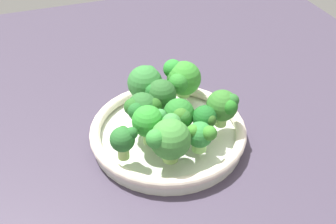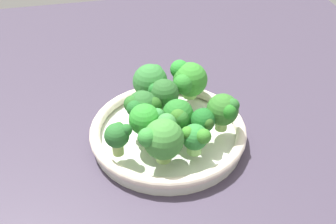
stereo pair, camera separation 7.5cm
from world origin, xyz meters
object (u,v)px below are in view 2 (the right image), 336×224
object	(u,v)px
broccoli_floret_2	(224,110)
broccoli_floret_10	(142,107)
broccoli_floret_4	(145,119)
broccoli_floret_1	(195,138)
broccoli_floret_5	(188,80)
bowl	(168,133)
broccoli_floret_3	(178,116)
broccoli_floret_9	(118,136)
broccoli_floret_8	(162,137)
broccoli_floret_0	(150,81)
broccoli_floret_6	(203,121)
broccoli_floret_7	(163,94)

from	to	relation	value
broccoli_floret_2	broccoli_floret_10	bearing A→B (deg)	73.05
broccoli_floret_4	broccoli_floret_10	bearing A→B (deg)	-1.13
broccoli_floret_1	broccoli_floret_5	size ratio (longest dim) A/B	0.75
bowl	broccoli_floret_10	bearing A→B (deg)	77.23
bowl	broccoli_floret_3	xyz separation A→B (cm)	(-2.36, -1.21, 5.44)
broccoli_floret_2	broccoli_floret_10	world-z (taller)	broccoli_floret_2
broccoli_floret_2	broccoli_floret_9	distance (cm)	18.53
broccoli_floret_8	broccoli_floret_0	bearing A→B (deg)	-4.14
broccoli_floret_6	broccoli_floret_10	distance (cm)	10.91
broccoli_floret_2	broccoli_floret_4	distance (cm)	13.54
broccoli_floret_0	broccoli_floret_2	world-z (taller)	broccoli_floret_0
broccoli_floret_0	broccoli_floret_3	xyz separation A→B (cm)	(-10.93, -2.67, -0.47)
bowl	broccoli_floret_2	world-z (taller)	broccoli_floret_2
broccoli_floret_3	broccoli_floret_4	bearing A→B (deg)	95.26
broccoli_floret_0	broccoli_floret_4	bearing A→B (deg)	165.11
broccoli_floret_2	broccoli_floret_4	xyz separation A→B (cm)	(0.21, 13.54, 0.18)
broccoli_floret_6	broccoli_floret_9	world-z (taller)	broccoli_floret_9
broccoli_floret_4	broccoli_floret_7	bearing A→B (deg)	-33.42
broccoli_floret_6	broccoli_floret_10	world-z (taller)	broccoli_floret_10
broccoli_floret_1	broccoli_floret_10	size ratio (longest dim) A/B	0.82
broccoli_floret_1	broccoli_floret_2	bearing A→B (deg)	-52.84
bowl	broccoli_floret_0	distance (cm)	10.52
bowl	broccoli_floret_6	xyz separation A→B (cm)	(-4.26, -5.09, 5.12)
bowl	broccoli_floret_9	xyz separation A→B (cm)	(-5.23, 9.38, 5.41)
broccoli_floret_5	broccoli_floret_8	size ratio (longest dim) A/B	0.98
broccoli_floret_0	broccoli_floret_5	bearing A→B (deg)	-96.50
bowl	broccoli_floret_4	size ratio (longest dim) A/B	3.94
broccoli_floret_3	broccoli_floret_10	world-z (taller)	broccoli_floret_10
broccoli_floret_4	broccoli_floret_9	size ratio (longest dim) A/B	1.21
broccoli_floret_7	broccoli_floret_9	size ratio (longest dim) A/B	1.18
broccoli_floret_0	broccoli_floret_2	xyz separation A→B (cm)	(-11.67, -10.49, 0.01)
broccoli_floret_8	broccoli_floret_7	bearing A→B (deg)	-12.73
broccoli_floret_3	broccoli_floret_4	distance (cm)	5.78
broccoli_floret_0	broccoli_floret_8	size ratio (longest dim) A/B	0.99
broccoli_floret_2	bowl	bearing A→B (deg)	71.05
broccoli_floret_6	broccoli_floret_8	bearing A→B (deg)	115.66
bowl	broccoli_floret_3	size ratio (longest dim) A/B	4.41
broccoli_floret_9	broccoli_floret_10	world-z (taller)	broccoli_floret_10
broccoli_floret_8	broccoli_floret_10	distance (cm)	9.17
broccoli_floret_0	broccoli_floret_7	world-z (taller)	broccoli_floret_0
broccoli_floret_1	broccoli_floret_6	distance (cm)	4.30
broccoli_floret_3	broccoli_floret_7	size ratio (longest dim) A/B	0.92
broccoli_floret_0	broccoli_floret_4	world-z (taller)	broccoli_floret_0
broccoli_floret_1	broccoli_floret_8	distance (cm)	5.53
broccoli_floret_0	broccoli_floret_3	size ratio (longest dim) A/B	1.18
bowl	broccoli_floret_0	size ratio (longest dim) A/B	3.75
broccoli_floret_9	broccoli_floret_10	size ratio (longest dim) A/B	0.86
broccoli_floret_3	broccoli_floret_8	xyz separation A→B (cm)	(-5.63, 3.87, 0.68)
bowl	broccoli_floret_8	size ratio (longest dim) A/B	3.73
broccoli_floret_2	broccoli_floret_6	xyz separation A→B (cm)	(-1.16, 3.93, -0.80)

